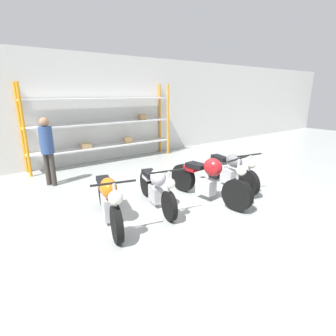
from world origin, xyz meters
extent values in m
plane|color=#9EA3A0|center=(0.00, 0.00, 0.00)|extent=(30.00, 30.00, 0.00)
cube|color=silver|center=(0.00, 4.64, 1.80)|extent=(30.00, 0.08, 3.60)
cylinder|color=orange|center=(-2.29, 4.00, 1.32)|extent=(0.08, 0.08, 2.64)
cylinder|color=orange|center=(2.68, 4.00, 1.32)|extent=(0.08, 0.08, 2.64)
cylinder|color=orange|center=(-2.29, 4.55, 1.32)|extent=(0.08, 0.08, 2.64)
cylinder|color=orange|center=(2.68, 4.55, 1.32)|extent=(0.08, 0.08, 2.64)
cube|color=silver|center=(0.20, 4.28, 0.55)|extent=(4.97, 0.55, 0.05)
cube|color=silver|center=(0.20, 4.28, 1.35)|extent=(4.97, 0.55, 0.05)
cube|color=silver|center=(0.20, 4.28, 2.14)|extent=(4.97, 0.55, 0.05)
cube|color=#A87F51|center=(1.69, 4.27, 1.47)|extent=(0.26, 0.22, 0.21)
cube|color=tan|center=(-0.51, 4.26, 0.65)|extent=(0.34, 0.29, 0.16)
cube|color=tan|center=(1.06, 4.29, 0.68)|extent=(0.30, 0.22, 0.20)
cylinder|color=black|center=(-1.81, -0.64, 0.31)|extent=(0.27, 0.62, 0.61)
cylinder|color=black|center=(-1.43, 0.80, 0.31)|extent=(0.27, 0.62, 0.61)
cube|color=#ADADB2|center=(-1.61, 0.13, 0.28)|extent=(0.33, 0.54, 0.42)
ellipsoid|color=orange|center=(-1.65, -0.04, 0.72)|extent=(0.42, 0.55, 0.36)
cube|color=black|center=(-1.52, 0.48, 0.67)|extent=(0.38, 0.59, 0.10)
cube|color=orange|center=(-1.50, 0.54, 0.58)|extent=(0.30, 0.42, 0.12)
cylinder|color=#ADADB2|center=(-1.81, -0.62, 0.65)|extent=(0.06, 0.06, 0.69)
sphere|color=silver|center=(-1.82, -0.69, 0.79)|extent=(0.24, 0.24, 0.24)
cylinder|color=black|center=(-1.80, -0.59, 1.00)|extent=(0.70, 0.22, 0.04)
cylinder|color=black|center=(-0.68, -0.55, 0.29)|extent=(0.23, 0.59, 0.58)
cylinder|color=black|center=(-0.36, 0.80, 0.29)|extent=(0.23, 0.59, 0.58)
cube|color=#ADADB2|center=(-0.51, 0.17, 0.26)|extent=(0.27, 0.44, 0.34)
ellipsoid|color=#B7B7BF|center=(-0.55, 0.01, 0.69)|extent=(0.40, 0.49, 0.36)
cube|color=black|center=(-0.44, 0.47, 0.63)|extent=(0.36, 0.54, 0.10)
cube|color=#B7B7BF|center=(-0.42, 0.56, 0.54)|extent=(0.29, 0.39, 0.12)
cylinder|color=#ADADB2|center=(-0.67, -0.53, 0.63)|extent=(0.06, 0.06, 0.68)
sphere|color=silver|center=(-0.69, -0.60, 0.76)|extent=(0.19, 0.19, 0.19)
cylinder|color=black|center=(-0.67, -0.50, 0.97)|extent=(0.72, 0.20, 0.04)
cylinder|color=black|center=(0.70, -1.04, 0.34)|extent=(0.22, 0.69, 0.68)
cylinder|color=black|center=(0.53, 0.49, 0.34)|extent=(0.22, 0.69, 0.68)
cube|color=#ADADB2|center=(0.61, -0.22, 0.30)|extent=(0.30, 0.43, 0.34)
ellipsoid|color=#B2191E|center=(0.63, -0.39, 0.79)|extent=(0.38, 0.47, 0.39)
cube|color=black|center=(0.58, 0.08, 0.74)|extent=(0.32, 0.49, 0.10)
cube|color=#B2191E|center=(0.56, 0.22, 0.65)|extent=(0.27, 0.35, 0.12)
cylinder|color=#ADADB2|center=(0.69, -1.02, 0.71)|extent=(0.05, 0.05, 0.75)
sphere|color=silver|center=(0.70, -1.09, 0.87)|extent=(0.20, 0.20, 0.20)
cylinder|color=black|center=(0.69, -0.99, 1.09)|extent=(0.66, 0.11, 0.04)
cylinder|color=black|center=(1.55, -0.68, 0.31)|extent=(0.23, 0.63, 0.62)
cylinder|color=black|center=(1.80, 0.66, 0.31)|extent=(0.23, 0.63, 0.62)
cube|color=#ADADB2|center=(1.68, 0.04, 0.28)|extent=(0.29, 0.47, 0.37)
ellipsoid|color=slate|center=(1.65, -0.13, 0.72)|extent=(0.37, 0.57, 0.32)
cube|color=black|center=(1.75, 0.42, 0.67)|extent=(0.32, 0.59, 0.10)
cube|color=slate|center=(1.76, 0.42, 0.58)|extent=(0.26, 0.42, 0.12)
cylinder|color=#ADADB2|center=(1.55, -0.67, 0.65)|extent=(0.06, 0.06, 0.67)
sphere|color=silver|center=(1.54, -0.73, 0.78)|extent=(0.18, 0.18, 0.18)
cylinder|color=black|center=(1.56, -0.64, 0.98)|extent=(0.69, 0.16, 0.04)
cylinder|color=#38332D|center=(-2.04, 2.95, 0.43)|extent=(0.13, 0.13, 0.86)
cylinder|color=#38332D|center=(-1.94, 2.80, 0.43)|extent=(0.13, 0.13, 0.86)
cylinder|color=navy|center=(-1.99, 2.88, 1.20)|extent=(0.44, 0.44, 0.68)
sphere|color=#9E7051|center=(-1.99, 2.88, 1.65)|extent=(0.23, 0.23, 0.23)
camera|label=1|loc=(-3.42, -4.19, 2.37)|focal=28.00mm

